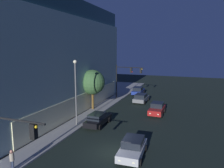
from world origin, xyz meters
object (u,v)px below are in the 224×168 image
at_px(traffic_light_far_corner, 126,75).
at_px(sidewalk_tree, 92,82).
at_px(modern_building, 7,57).
at_px(car_red, 157,109).
at_px(car_black, 98,119).
at_px(pedestrian_waiting, 12,158).
at_px(car_grey, 141,98).
at_px(street_lamp_sidewalk, 76,85).
at_px(car_blue, 138,91).
at_px(car_silver, 133,148).

xyz_separation_m(traffic_light_far_corner, sidewalk_tree, (-7.85, 3.03, -0.36)).
height_order(modern_building, car_red, modern_building).
bearing_deg(car_black, car_red, -40.57).
bearing_deg(car_red, car_black, 139.43).
relative_size(pedestrian_waiting, car_black, 0.35).
distance_m(modern_building, car_grey, 23.85).
xyz_separation_m(street_lamp_sidewalk, car_grey, (14.41, -4.79, -4.34)).
distance_m(modern_building, sidewalk_tree, 15.33).
bearing_deg(car_blue, car_red, -154.89).
distance_m(car_silver, car_blue, 26.33).
bearing_deg(modern_building, sidewalk_tree, -82.38).
bearing_deg(pedestrian_waiting, street_lamp_sidewalk, 3.27).
height_order(car_silver, car_grey, car_silver).
bearing_deg(car_grey, car_silver, -169.08).
distance_m(modern_building, car_black, 20.18).
bearing_deg(traffic_light_far_corner, car_grey, -99.04).
bearing_deg(modern_building, street_lamp_sidewalk, -107.62).
height_order(pedestrian_waiting, car_black, pedestrian_waiting).
relative_size(pedestrian_waiting, car_silver, 0.39).
bearing_deg(street_lamp_sidewalk, car_red, -46.70).
xyz_separation_m(modern_building, car_black, (-4.10, -18.38, -7.25)).
relative_size(modern_building, pedestrian_waiting, 17.98).
relative_size(street_lamp_sidewalk, car_red, 1.88).
distance_m(traffic_light_far_corner, pedestrian_waiting, 25.91).
distance_m(sidewalk_tree, car_blue, 14.58).
xyz_separation_m(sidewalk_tree, pedestrian_waiting, (-17.78, -1.77, -3.20)).
xyz_separation_m(street_lamp_sidewalk, pedestrian_waiting, (-10.76, -0.61, -3.99)).
relative_size(car_silver, car_black, 0.91).
distance_m(car_black, car_blue, 19.68).
bearing_deg(street_lamp_sidewalk, traffic_light_far_corner, -7.16).
bearing_deg(car_silver, car_grey, 10.92).
distance_m(pedestrian_waiting, car_black, 11.86).
bearing_deg(car_red, sidewalk_tree, 96.30).
bearing_deg(street_lamp_sidewalk, modern_building, 72.38).
distance_m(sidewalk_tree, pedestrian_waiting, 18.15).
bearing_deg(car_blue, car_grey, -161.56).
height_order(traffic_light_far_corner, sidewalk_tree, traffic_light_far_corner).
bearing_deg(traffic_light_far_corner, street_lamp_sidewalk, 172.84).
xyz_separation_m(sidewalk_tree, car_silver, (-12.07, -9.70, -3.55)).
xyz_separation_m(pedestrian_waiting, car_grey, (25.16, -4.18, -0.35)).
bearing_deg(car_black, traffic_light_far_corner, 2.49).
relative_size(car_black, car_red, 1.13).
relative_size(modern_building, car_blue, 6.23).
bearing_deg(car_grey, modern_building, 114.33).
height_order(traffic_light_far_corner, pedestrian_waiting, traffic_light_far_corner).
bearing_deg(car_black, car_grey, -9.78).
relative_size(traffic_light_far_corner, car_black, 1.33).
xyz_separation_m(car_red, car_grey, (6.31, 3.80, -0.06)).
xyz_separation_m(car_silver, car_blue, (25.68, 5.83, 0.03)).
distance_m(street_lamp_sidewalk, car_black, 5.07).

